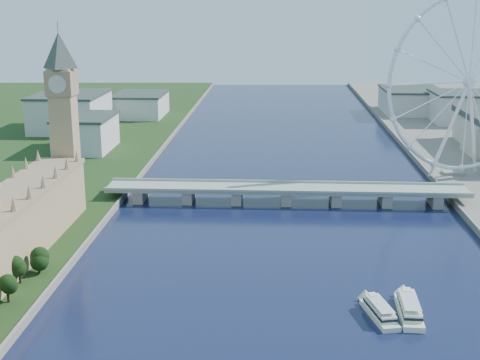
{
  "coord_description": "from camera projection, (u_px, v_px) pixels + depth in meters",
  "views": [
    {
      "loc": [
        -6.82,
        -93.75,
        118.43
      ],
      "look_at": [
        -23.39,
        210.0,
        37.72
      ],
      "focal_mm": 50.0,
      "sensor_mm": 36.0,
      "label": 1
    }
  ],
  "objects": [
    {
      "name": "big_ben",
      "position": [
        63.0,
        98.0,
        378.47
      ],
      "size": [
        20.02,
        20.02,
        110.0
      ],
      "color": "tan",
      "rests_on": "ground"
    },
    {
      "name": "westminster_bridge",
      "position": [
        286.0,
        192.0,
        408.33
      ],
      "size": [
        220.0,
        22.0,
        9.5
      ],
      "color": "gray",
      "rests_on": "ground"
    },
    {
      "name": "london_eye",
      "position": [
        469.0,
        83.0,
        439.55
      ],
      "size": [
        113.6,
        39.12,
        124.3
      ],
      "color": "silver",
      "rests_on": "ground"
    },
    {
      "name": "city_skyline",
      "position": [
        323.0,
        110.0,
        654.62
      ],
      "size": [
        505.0,
        280.0,
        32.0
      ],
      "color": "beige",
      "rests_on": "ground"
    },
    {
      "name": "tour_boat_near",
      "position": [
        379.0,
        317.0,
        260.0
      ],
      "size": [
        13.88,
        30.19,
        6.46
      ],
      "primitive_type": null,
      "rotation": [
        0.0,
        0.0,
        0.23
      ],
      "color": "silver",
      "rests_on": "ground"
    },
    {
      "name": "tour_boat_far",
      "position": [
        409.0,
        315.0,
        261.72
      ],
      "size": [
        9.89,
        33.0,
        7.24
      ],
      "primitive_type": null,
      "rotation": [
        0.0,
        0.0,
        -0.05
      ],
      "color": "#E6ECCC",
      "rests_on": "ground"
    }
  ]
}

